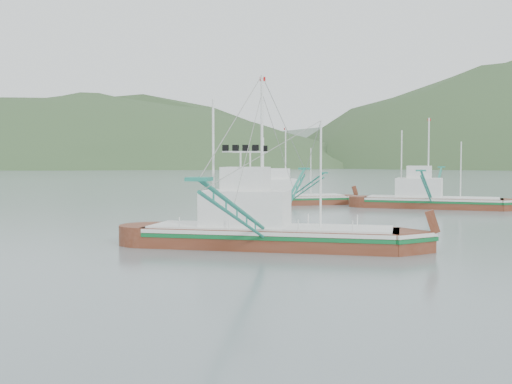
# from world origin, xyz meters

# --- Properties ---
(ground) EXTENTS (1200.00, 1200.00, 0.00)m
(ground) POSITION_xyz_m (0.00, 0.00, 0.00)
(ground) COLOR slate
(ground) RESTS_ON ground
(main_boat) EXTENTS (15.48, 27.77, 11.23)m
(main_boat) POSITION_xyz_m (1.26, 2.50, 1.61)
(main_boat) COLOR #5C2613
(main_boat) RESTS_ON ground
(bg_boat_far) EXTENTS (13.65, 23.01, 9.80)m
(bg_boat_far) POSITION_xyz_m (-2.21, 38.99, 1.99)
(bg_boat_far) COLOR #5C2613
(bg_boat_far) RESTS_ON ground
(bg_boat_right) EXTENTS (14.93, 26.04, 10.62)m
(bg_boat_right) POSITION_xyz_m (13.83, 36.45, 1.76)
(bg_boat_right) COLOR #5C2613
(bg_boat_right) RESTS_ON ground
(headland_left) EXTENTS (448.00, 308.00, 210.00)m
(headland_left) POSITION_xyz_m (-180.00, 360.00, 0.00)
(headland_left) COLOR #304B26
(headland_left) RESTS_ON ground
(ridge_distant) EXTENTS (960.00, 400.00, 240.00)m
(ridge_distant) POSITION_xyz_m (30.00, 560.00, 0.00)
(ridge_distant) COLOR slate
(ridge_distant) RESTS_ON ground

